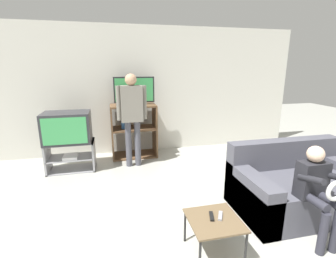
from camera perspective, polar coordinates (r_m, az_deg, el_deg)
wall_back at (r=5.20m, az=-3.86°, el=8.95°), size 6.40×0.06×2.60m
tv_stand at (r=4.66m, az=-21.74°, el=-5.94°), size 0.81×0.44×0.52m
television_main at (r=4.51m, az=-22.55°, el=0.35°), size 0.77×0.53×0.52m
media_shelf at (r=4.96m, az=-8.00°, el=-0.30°), size 0.90×0.51×1.07m
television_flat at (r=4.85m, az=-7.92°, el=8.71°), size 0.79×0.20×0.54m
snack_table at (r=2.54m, az=10.76°, el=-20.82°), size 0.49×0.49×0.38m
remote_control_black at (r=2.54m, az=10.16°, el=-19.48°), size 0.08×0.15×0.02m
remote_control_white at (r=2.56m, az=12.16°, el=-19.27°), size 0.10×0.14×0.02m
couch at (r=3.62m, az=28.16°, el=-12.01°), size 1.63×0.93×0.84m
person_standing_adult at (r=4.36m, az=-8.45°, el=4.10°), size 0.53×0.20×1.68m
person_seated_child at (r=2.97m, az=31.62°, el=-11.44°), size 0.33×0.43×1.02m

